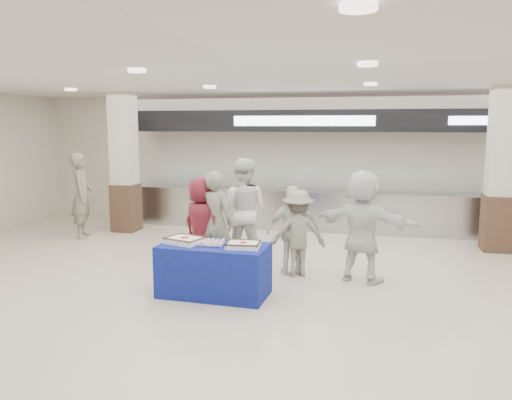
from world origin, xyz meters
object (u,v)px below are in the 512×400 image
(sheet_cake_right, at_px, (243,244))
(chef_tall, at_px, (243,211))
(chef_short, at_px, (293,230))
(civilian_maroon, at_px, (202,225))
(sheet_cake_left, at_px, (185,240))
(cupcake_tray, at_px, (211,243))
(soldier_a, at_px, (215,222))
(soldier_b, at_px, (298,233))
(civilian_white, at_px, (363,226))
(display_table, at_px, (214,270))
(soldier_bg, at_px, (82,195))

(sheet_cake_right, relative_size, chef_tall, 0.26)
(chef_short, bearing_deg, civilian_maroon, -9.73)
(sheet_cake_left, bearing_deg, sheet_cake_right, -4.24)
(sheet_cake_right, height_order, cupcake_tray, sheet_cake_right)
(soldier_a, distance_m, soldier_b, 1.37)
(cupcake_tray, distance_m, civilian_white, 2.42)
(cupcake_tray, relative_size, civilian_white, 0.21)
(display_table, distance_m, chef_tall, 1.89)
(sheet_cake_right, relative_size, cupcake_tray, 1.31)
(sheet_cake_right, bearing_deg, chef_short, 70.64)
(civilian_maroon, height_order, soldier_b, civilian_maroon)
(soldier_a, distance_m, chef_tall, 0.79)
(soldier_a, height_order, chef_tall, chef_tall)
(sheet_cake_left, bearing_deg, soldier_a, 83.79)
(civilian_white, height_order, soldier_bg, soldier_bg)
(civilian_maroon, distance_m, chef_tall, 0.88)
(sheet_cake_right, distance_m, soldier_a, 1.38)
(sheet_cake_right, bearing_deg, soldier_a, 124.85)
(chef_short, relative_size, civilian_white, 0.83)
(cupcake_tray, xyz_separation_m, chef_short, (0.98, 1.30, -0.04))
(chef_tall, xyz_separation_m, soldier_b, (1.08, -0.55, -0.23))
(display_table, distance_m, civilian_white, 2.43)
(sheet_cake_right, xyz_separation_m, cupcake_tray, (-0.50, 0.07, -0.02))
(civilian_maroon, bearing_deg, chef_tall, -102.13)
(soldier_a, bearing_deg, cupcake_tray, 115.47)
(soldier_a, relative_size, soldier_bg, 0.92)
(display_table, relative_size, chef_short, 1.05)
(sheet_cake_left, xyz_separation_m, chef_tall, (0.39, 1.80, 0.14))
(sheet_cake_right, xyz_separation_m, chef_short, (0.48, 1.37, -0.06))
(sheet_cake_left, bearing_deg, cupcake_tray, 0.15)
(soldier_b, xyz_separation_m, soldier_bg, (-5.04, 1.71, 0.22))
(cupcake_tray, height_order, soldier_a, soldier_a)
(display_table, distance_m, chef_short, 1.65)
(sheet_cake_right, xyz_separation_m, soldier_a, (-0.79, 1.13, 0.06))
(display_table, distance_m, sheet_cake_right, 0.63)
(soldier_bg, bearing_deg, cupcake_tray, -148.44)
(chef_short, xyz_separation_m, soldier_bg, (-4.96, 1.66, 0.19))
(civilian_maroon, height_order, soldier_a, soldier_a)
(cupcake_tray, distance_m, soldier_a, 1.10)
(chef_short, bearing_deg, display_table, 36.83)
(soldier_a, bearing_deg, civilian_white, -166.76)
(civilian_maroon, bearing_deg, sheet_cake_right, 155.96)
(sheet_cake_left, height_order, civilian_white, civilian_white)
(civilian_maroon, bearing_deg, soldier_bg, -4.01)
(display_table, bearing_deg, soldier_a, 109.20)
(sheet_cake_left, relative_size, soldier_a, 0.35)
(civilian_maroon, relative_size, soldier_b, 1.13)
(sheet_cake_left, bearing_deg, chef_short, 43.27)
(sheet_cake_left, xyz_separation_m, civilian_white, (2.51, 1.18, 0.09))
(soldier_a, relative_size, civilian_white, 0.97)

